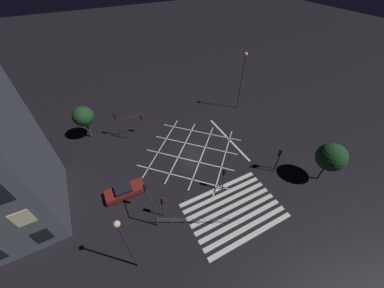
{
  "coord_description": "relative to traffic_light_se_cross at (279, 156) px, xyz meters",
  "views": [
    {
      "loc": [
        -9.62,
        -18.72,
        21.46
      ],
      "look_at": [
        0.0,
        0.0,
        1.57
      ],
      "focal_mm": 20.0,
      "sensor_mm": 36.0,
      "label": 1
    }
  ],
  "objects": [
    {
      "name": "road_markings",
      "position": [
        -7.44,
        0.72,
        -2.76
      ],
      "size": [
        15.32,
        21.12,
        0.01
      ],
      "color": "silver",
      "rests_on": "ground_plane"
    },
    {
      "name": "traffic_light_median_south",
      "position": [
        -7.39,
        0.77,
        -0.22
      ],
      "size": [
        0.36,
        0.39,
        3.56
      ],
      "rotation": [
        0.0,
        0.0,
        1.57
      ],
      "color": "#2D2D30",
      "rests_on": "ground_plane"
    },
    {
      "name": "traffic_light_se_cross",
      "position": [
        0.0,
        0.0,
        0.0
      ],
      "size": [
        0.36,
        0.39,
        3.87
      ],
      "rotation": [
        0.0,
        0.0,
        1.57
      ],
      "color": "#2D2D30",
      "rests_on": "ground_plane"
    },
    {
      "name": "street_lamp_east",
      "position": [
        -18.77,
        -2.82,
        2.89
      ],
      "size": [
        0.48,
        0.48,
        8.31
      ],
      "color": "#2D2D30",
      "rests_on": "ground_plane"
    },
    {
      "name": "traffic_light_nw_main",
      "position": [
        -13.53,
        14.88,
        -0.08
      ],
      "size": [
        3.02,
        0.36,
        3.62
      ],
      "color": "#2D2D30",
      "rests_on": "ground_plane"
    },
    {
      "name": "pedestrian_railing",
      "position": [
        -12.56,
        -1.52,
        -2.1
      ],
      "size": [
        6.63,
        3.43,
        1.05
      ],
      "rotation": [
        0.0,
        0.0,
        -0.47
      ],
      "color": "gray",
      "rests_on": "ground_plane"
    },
    {
      "name": "traffic_light_se_main",
      "position": [
        0.28,
        0.23,
        -0.29
      ],
      "size": [
        0.39,
        0.36,
        3.46
      ],
      "rotation": [
        0.0,
        0.0,
        3.14
      ],
      "color": "#2D2D30",
      "rests_on": "ground_plane"
    },
    {
      "name": "traffic_light_sw_cross",
      "position": [
        -15.86,
        1.19,
        0.56
      ],
      "size": [
        0.36,
        2.49,
        4.54
      ],
      "rotation": [
        0.0,
        0.0,
        1.57
      ],
      "color": "#2D2D30",
      "rests_on": "ground_plane"
    },
    {
      "name": "ground_plane",
      "position": [
        -7.76,
        7.82,
        -2.77
      ],
      "size": [
        200.0,
        200.0,
        0.0
      ],
      "primitive_type": "plane",
      "color": "black"
    },
    {
      "name": "waiting_car",
      "position": [
        -17.8,
        5.27,
        -2.13
      ],
      "size": [
        4.44,
        1.73,
        1.36
      ],
      "color": "maroon",
      "rests_on": "ground_plane"
    },
    {
      "name": "street_tree_far",
      "position": [
        4.02,
        -3.47,
        1.18
      ],
      "size": [
        3.24,
        3.24,
        5.57
      ],
      "color": "#473323",
      "rests_on": "ground_plane"
    },
    {
      "name": "traffic_light_sw_main",
      "position": [
        -14.77,
        0.71,
        -0.39
      ],
      "size": [
        0.39,
        0.36,
        3.32
      ],
      "color": "#2D2D30",
      "rests_on": "ground_plane"
    },
    {
      "name": "traffic_light_nw_cross",
      "position": [
        -15.83,
        15.93,
        0.29
      ],
      "size": [
        0.36,
        0.39,
        4.29
      ],
      "rotation": [
        0.0,
        0.0,
        -1.57
      ],
      "color": "#2D2D30",
      "rests_on": "ground_plane"
    },
    {
      "name": "street_lamp_west",
      "position": [
        4.44,
        14.05,
        4.27
      ],
      "size": [
        0.57,
        0.57,
        9.69
      ],
      "color": "#2D2D30",
      "rests_on": "ground_plane"
    },
    {
      "name": "street_tree_near",
      "position": [
        -19.79,
        17.77,
        0.95
      ],
      "size": [
        2.86,
        2.86,
        5.17
      ],
      "color": "#473323",
      "rests_on": "ground_plane"
    }
  ]
}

